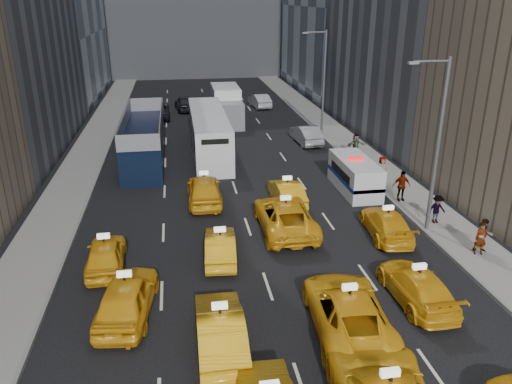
% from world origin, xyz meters
% --- Properties ---
extents(sidewalk_west, '(3.00, 90.00, 0.15)m').
position_xyz_m(sidewalk_west, '(-10.50, 25.00, 0.07)').
color(sidewalk_west, gray).
rests_on(sidewalk_west, ground).
extents(sidewalk_east, '(3.00, 90.00, 0.15)m').
position_xyz_m(sidewalk_east, '(10.50, 25.00, 0.07)').
color(sidewalk_east, gray).
rests_on(sidewalk_east, ground).
extents(curb_west, '(0.15, 90.00, 0.18)m').
position_xyz_m(curb_west, '(-9.05, 25.00, 0.09)').
color(curb_west, slate).
rests_on(curb_west, ground).
extents(curb_east, '(0.15, 90.00, 0.18)m').
position_xyz_m(curb_east, '(9.05, 25.00, 0.09)').
color(curb_east, slate).
rests_on(curb_east, ground).
extents(streetlight_near, '(2.15, 0.22, 9.00)m').
position_xyz_m(streetlight_near, '(9.18, 12.00, 4.92)').
color(streetlight_near, '#595B60').
rests_on(streetlight_near, ground).
extents(streetlight_far, '(2.15, 0.22, 9.00)m').
position_xyz_m(streetlight_far, '(9.18, 32.00, 4.92)').
color(streetlight_far, '#595B60').
rests_on(streetlight_far, ground).
extents(taxi_8, '(2.49, 4.96, 1.62)m').
position_xyz_m(taxi_8, '(-5.75, 6.81, 0.81)').
color(taxi_8, '#EEA514').
rests_on(taxi_8, ground).
extents(taxi_9, '(1.67, 4.68, 1.54)m').
position_xyz_m(taxi_9, '(-2.37, 4.29, 0.77)').
color(taxi_9, '#EEA514').
rests_on(taxi_9, ground).
extents(taxi_10, '(3.08, 5.94, 1.60)m').
position_xyz_m(taxi_10, '(2.39, 4.63, 0.80)').
color(taxi_10, '#EEA514').
rests_on(taxi_10, ground).
extents(taxi_11, '(1.97, 4.73, 1.37)m').
position_xyz_m(taxi_11, '(5.77, 5.97, 0.68)').
color(taxi_11, '#EEA514').
rests_on(taxi_11, ground).
extents(taxi_12, '(1.79, 4.18, 1.41)m').
position_xyz_m(taxi_12, '(-7.00, 10.67, 0.70)').
color(taxi_12, '#EEA514').
rests_on(taxi_12, ground).
extents(taxi_13, '(1.69, 4.10, 1.32)m').
position_xyz_m(taxi_13, '(-1.78, 10.71, 0.66)').
color(taxi_13, '#EEA514').
rests_on(taxi_13, ground).
extents(taxi_14, '(2.75, 5.90, 1.64)m').
position_xyz_m(taxi_14, '(1.90, 13.27, 0.82)').
color(taxi_14, '#EEA514').
rests_on(taxi_14, ground).
extents(taxi_15, '(2.37, 4.85, 1.36)m').
position_xyz_m(taxi_15, '(6.93, 11.80, 0.68)').
color(taxi_15, '#EEA514').
rests_on(taxi_15, ground).
extents(taxi_16, '(2.03, 4.93, 1.67)m').
position_xyz_m(taxi_16, '(-2.07, 17.78, 0.84)').
color(taxi_16, '#EEA514').
rests_on(taxi_16, ground).
extents(taxi_17, '(1.63, 4.30, 1.40)m').
position_xyz_m(taxi_17, '(2.78, 16.85, 0.70)').
color(taxi_17, '#EEA514').
rests_on(taxi_17, ground).
extents(nypd_van, '(2.21, 5.23, 2.21)m').
position_xyz_m(nypd_van, '(7.50, 18.28, 1.00)').
color(nypd_van, silver).
rests_on(nypd_van, ground).
extents(double_decker, '(2.97, 12.16, 3.53)m').
position_xyz_m(double_decker, '(-5.94, 26.88, 1.75)').
color(double_decker, black).
rests_on(double_decker, ground).
extents(city_bus, '(4.33, 12.76, 3.23)m').
position_xyz_m(city_bus, '(-1.05, 27.92, 1.60)').
color(city_bus, silver).
rests_on(city_bus, ground).
extents(box_truck, '(3.50, 7.70, 3.40)m').
position_xyz_m(box_truck, '(1.41, 37.87, 1.67)').
color(box_truck, white).
rests_on(box_truck, ground).
extents(misc_car_0, '(1.94, 4.77, 1.54)m').
position_xyz_m(misc_car_0, '(7.21, 29.43, 0.77)').
color(misc_car_0, '#93959A').
rests_on(misc_car_0, ground).
extents(misc_car_1, '(2.77, 5.74, 1.57)m').
position_xyz_m(misc_car_1, '(-5.47, 40.85, 0.79)').
color(misc_car_1, black).
rests_on(misc_car_1, ground).
extents(misc_car_2, '(2.48, 5.59, 1.59)m').
position_xyz_m(misc_car_2, '(1.77, 44.63, 0.80)').
color(misc_car_2, slate).
rests_on(misc_car_2, ground).
extents(misc_car_3, '(2.38, 4.89, 1.61)m').
position_xyz_m(misc_car_3, '(-2.52, 44.05, 0.80)').
color(misc_car_3, black).
rests_on(misc_car_3, ground).
extents(misc_car_4, '(2.14, 4.71, 1.50)m').
position_xyz_m(misc_car_4, '(5.75, 44.49, 0.75)').
color(misc_car_4, '#A6A8AE').
rests_on(misc_car_4, ground).
extents(pedestrian_0, '(0.65, 0.49, 1.62)m').
position_xyz_m(pedestrian_0, '(10.40, 8.96, 0.96)').
color(pedestrian_0, gray).
rests_on(pedestrian_0, sidewalk_east).
extents(pedestrian_1, '(0.88, 0.59, 1.68)m').
position_xyz_m(pedestrian_1, '(10.69, 9.18, 0.99)').
color(pedestrian_1, gray).
rests_on(pedestrian_1, sidewalk_east).
extents(pedestrian_2, '(1.07, 0.55, 1.59)m').
position_xyz_m(pedestrian_2, '(10.09, 12.57, 0.94)').
color(pedestrian_2, gray).
rests_on(pedestrian_2, sidewalk_east).
extents(pedestrian_3, '(1.10, 0.53, 1.86)m').
position_xyz_m(pedestrian_3, '(9.55, 15.90, 1.08)').
color(pedestrian_3, gray).
rests_on(pedestrian_3, sidewalk_east).
extents(pedestrian_4, '(0.86, 0.53, 1.66)m').
position_xyz_m(pedestrian_4, '(9.74, 19.37, 0.98)').
color(pedestrian_4, gray).
rests_on(pedestrian_4, sidewalk_east).
extents(pedestrian_5, '(1.69, 0.71, 1.77)m').
position_xyz_m(pedestrian_5, '(9.85, 24.71, 1.03)').
color(pedestrian_5, gray).
rests_on(pedestrian_5, sidewalk_east).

